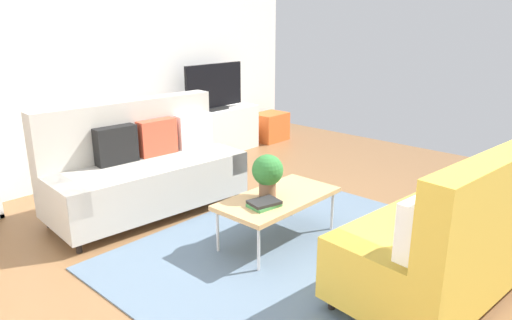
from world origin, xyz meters
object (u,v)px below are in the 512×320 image
tv (214,88)px  coffee_table (278,199)px  couch_beige (144,168)px  bottle_0 (194,106)px  tv_console (214,132)px  bottle_1 (200,105)px  couch_green (459,233)px  vase_0 (179,109)px  potted_plant (268,173)px  bottle_2 (205,106)px  table_book_0 (264,205)px  storage_trunk (270,127)px

tv → coffee_table: bearing=-121.7°
couch_beige → bottle_0: bearing=-141.8°
tv_console → bottle_0: (-0.39, -0.04, 0.43)m
couch_beige → bottle_1: 1.90m
couch_green → vase_0: bearing=86.4°
tv_console → potted_plant: 2.89m
coffee_table → bottle_1: size_ratio=4.92×
couch_green → coffee_table: 1.45m
couch_green → bottle_2: (1.03, 3.83, 0.28)m
potted_plant → table_book_0: bearing=-145.7°
coffee_table → potted_plant: bearing=141.9°
bottle_1 → vase_0: bearing=162.7°
vase_0 → bottle_0: 0.21m
storage_trunk → potted_plant: size_ratio=1.39×
bottle_0 → coffee_table: bearing=-114.7°
table_book_0 → bottle_0: (1.36, 2.48, 0.31)m
vase_0 → tv: bearing=-6.9°
vase_0 → bottle_1: bearing=-17.3°
couch_green → tv: 4.07m
couch_beige → bottle_2: bearing=-144.9°
couch_beige → potted_plant: couch_beige is taller
potted_plant → bottle_0: bearing=63.3°
tv_console → table_book_0: bearing=-124.9°
tv_console → bottle_2: 0.44m
coffee_table → tv_console: size_ratio=0.79×
storage_trunk → potted_plant: bearing=-139.4°
tv_console → bottle_2: (-0.20, -0.04, 0.40)m
tv → couch_green: bearing=-107.6°
couch_beige → tv_console: bearing=-146.7°
coffee_table → bottle_0: 2.68m
bottle_0 → bottle_2: bearing=0.0°
couch_green → tv: bearing=78.1°
couch_green → coffee_table: bearing=106.9°
vase_0 → bottle_0: size_ratio=0.78×
vase_0 → storage_trunk: bearing=-5.1°
couch_beige → vase_0: (1.31, 1.08, 0.27)m
tv → storage_trunk: bearing=-4.2°
couch_beige → bottle_1: (1.60, 0.99, 0.30)m
couch_green → tv: (1.23, 3.85, 0.51)m
storage_trunk → bottle_0: size_ratio=2.43×
tv_console → bottle_0: bottle_0 is taller
tv_console → bottle_1: 0.52m
potted_plant → vase_0: 2.64m
couch_green → vase_0: 3.99m
vase_0 → bottle_2: 0.39m
storage_trunk → table_book_0: table_book_0 is taller
tv → bottle_0: tv is taller
tv_console → table_book_0: tv_console is taller
tv_console → tv: 0.63m
coffee_table → bottle_2: bottle_2 is taller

